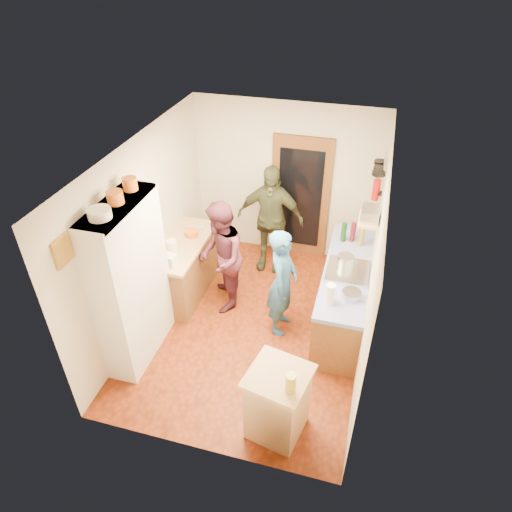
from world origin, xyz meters
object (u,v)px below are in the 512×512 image
at_px(right_counter_base, 344,295).
at_px(person_back, 271,219).
at_px(person_left, 223,256).
at_px(island_base, 277,404).
at_px(hutch_body, 132,283).
at_px(person_hob, 284,284).

xyz_separation_m(right_counter_base, person_back, (-1.31, 0.94, 0.48)).
bearing_deg(right_counter_base, person_left, -175.94).
bearing_deg(person_back, person_left, -113.70).
height_order(island_base, person_back, person_back).
bearing_deg(person_left, hutch_body, -51.51).
bearing_deg(person_hob, right_counter_base, -59.73).
xyz_separation_m(hutch_body, person_hob, (1.72, 0.85, -0.31)).
distance_m(right_counter_base, person_back, 1.69).
xyz_separation_m(person_hob, person_left, (-0.96, 0.32, 0.05)).
height_order(hutch_body, right_counter_base, hutch_body).
distance_m(hutch_body, person_back, 2.55).
bearing_deg(island_base, person_left, 123.35).
bearing_deg(right_counter_base, hutch_body, -152.53).
relative_size(hutch_body, person_hob, 1.39).
xyz_separation_m(island_base, person_left, (-1.26, 1.91, 0.42)).
xyz_separation_m(person_hob, person_back, (-0.53, 1.39, 0.11)).
distance_m(hutch_body, island_base, 2.24).
bearing_deg(right_counter_base, person_hob, -150.12).
relative_size(person_left, person_back, 0.94).
relative_size(right_counter_base, person_hob, 1.39).
xyz_separation_m(island_base, person_back, (-0.82, 2.98, 0.47)).
distance_m(hutch_body, person_left, 1.42).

